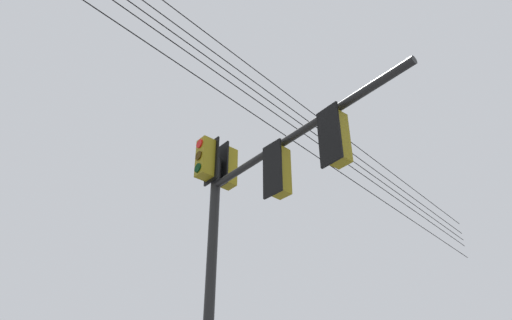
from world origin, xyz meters
name	(u,v)px	position (x,y,z in m)	size (l,w,h in m)	color
signal_mast_assembly	(244,212)	(0.92, -0.07, 5.21)	(2.76, 4.65, 7.25)	black
overhead_wire_span	(254,91)	(-0.64, -0.52, 9.47)	(24.19, 9.09, 1.86)	black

